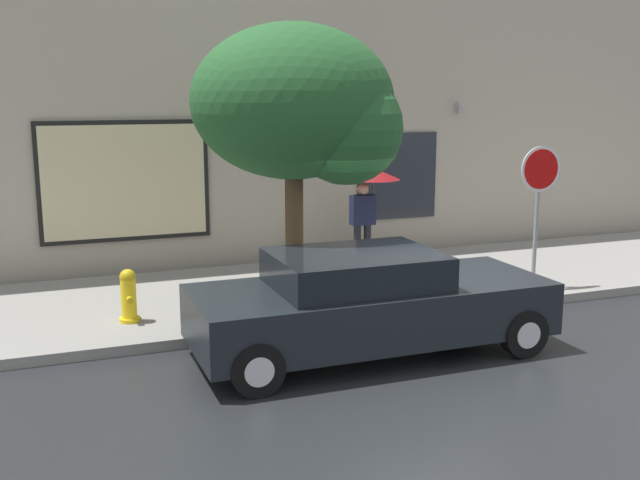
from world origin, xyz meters
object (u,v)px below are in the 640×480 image
(parked_car, at_px, (368,303))
(stop_sign, at_px, (539,189))
(street_tree, at_px, (304,108))
(pedestrian_with_umbrella, at_px, (370,187))
(fire_hydrant, at_px, (129,296))

(parked_car, bearing_deg, stop_sign, 22.71)
(parked_car, height_order, stop_sign, stop_sign)
(parked_car, bearing_deg, street_tree, 98.68)
(street_tree, distance_m, stop_sign, 4.31)
(pedestrian_with_umbrella, bearing_deg, fire_hydrant, -156.76)
(pedestrian_with_umbrella, xyz_separation_m, stop_sign, (1.94, -2.50, 0.19))
(street_tree, height_order, stop_sign, street_tree)
(street_tree, bearing_deg, parked_car, -81.32)
(pedestrian_with_umbrella, height_order, stop_sign, stop_sign)
(stop_sign, bearing_deg, pedestrian_with_umbrella, 127.81)
(pedestrian_with_umbrella, bearing_deg, parked_car, -114.67)
(pedestrian_with_umbrella, distance_m, stop_sign, 3.17)
(fire_hydrant, height_order, stop_sign, stop_sign)
(street_tree, xyz_separation_m, stop_sign, (4.09, -0.14, -1.35))
(parked_car, relative_size, pedestrian_with_umbrella, 2.52)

